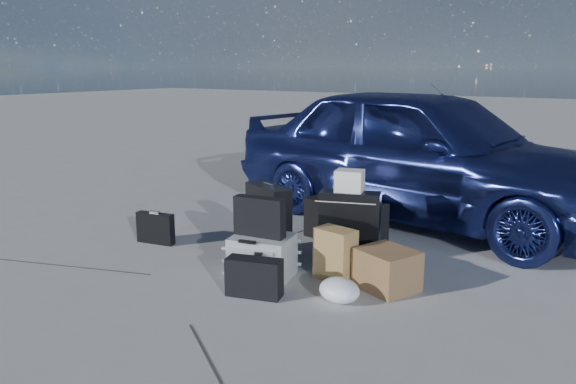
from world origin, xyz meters
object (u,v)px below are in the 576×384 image
object	(u,v)px
suitcase_left	(268,222)
cardboard_box	(387,269)
briefcase	(156,228)
car	(423,153)
pelican_case	(263,256)
suitcase_right	(350,227)
duffel_bag	(345,220)

from	to	relation	value
suitcase_left	cardboard_box	bearing A→B (deg)	19.38
briefcase	suitcase_left	bearing A→B (deg)	2.37
car	briefcase	distance (m)	2.96
car	pelican_case	distance (m)	2.52
briefcase	suitcase_right	xyz separation A→B (m)	(1.80, 0.55, 0.16)
briefcase	duffel_bag	distance (m)	1.85
suitcase_left	duffel_bag	size ratio (longest dim) A/B	0.84
briefcase	suitcase_left	size ratio (longest dim) A/B	0.59
car	suitcase_right	world-z (taller)	car
suitcase_right	cardboard_box	world-z (taller)	suitcase_right
car	duffel_bag	distance (m)	1.32
pelican_case	duffel_bag	size ratio (longest dim) A/B	0.60
car	suitcase_left	xyz separation A→B (m)	(-0.68, -2.00, -0.42)
briefcase	duffel_bag	world-z (taller)	duffel_bag
car	briefcase	world-z (taller)	car
car	pelican_case	size ratio (longest dim) A/B	9.32
pelican_case	suitcase_left	bearing A→B (deg)	106.07
car	duffel_bag	world-z (taller)	car
suitcase_right	duffel_bag	world-z (taller)	suitcase_right
suitcase_left	suitcase_right	distance (m)	0.72
briefcase	duffel_bag	size ratio (longest dim) A/B	0.49
suitcase_right	cardboard_box	distance (m)	0.69
pelican_case	cardboard_box	world-z (taller)	pelican_case
pelican_case	duffel_bag	bearing A→B (deg)	72.32
suitcase_right	duffel_bag	xyz separation A→B (m)	(-0.31, 0.54, -0.12)
suitcase_left	cardboard_box	size ratio (longest dim) A/B	1.58
briefcase	suitcase_right	world-z (taller)	suitcase_right
suitcase_right	car	bearing A→B (deg)	70.70
suitcase_left	duffel_bag	xyz separation A→B (m)	(0.33, 0.84, -0.13)
briefcase	suitcase_left	world-z (taller)	suitcase_left
car	briefcase	xyz separation A→B (m)	(-1.83, -2.25, -0.60)
suitcase_left	cardboard_box	distance (m)	1.19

